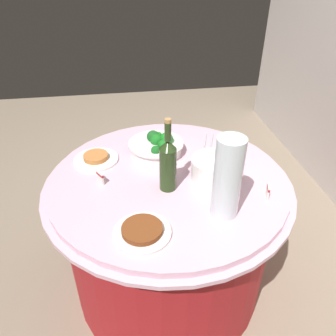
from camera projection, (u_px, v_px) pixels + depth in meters
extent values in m
plane|color=gray|center=(168.00, 279.00, 1.97)|extent=(6.00, 6.00, 0.00)
cylinder|color=maroon|center=(168.00, 237.00, 1.78)|extent=(1.01, 1.01, 0.69)
cylinder|color=#E0B2C6|center=(168.00, 184.00, 1.58)|extent=(1.16, 1.16, 0.02)
cylinder|color=#E0B2C6|center=(168.00, 180.00, 1.57)|extent=(1.10, 1.10, 0.03)
cylinder|color=white|center=(156.00, 149.00, 1.72)|extent=(0.26, 0.26, 0.05)
cylinder|color=white|center=(156.00, 144.00, 1.71)|extent=(0.28, 0.28, 0.01)
sphere|color=#196B1E|center=(163.00, 145.00, 1.64)|extent=(0.06, 0.06, 0.06)
sphere|color=#19711E|center=(158.00, 136.00, 1.74)|extent=(0.05, 0.05, 0.05)
sphere|color=#19771E|center=(167.00, 139.00, 1.70)|extent=(0.07, 0.07, 0.07)
sphere|color=#195E1E|center=(156.00, 150.00, 1.63)|extent=(0.05, 0.05, 0.05)
sphere|color=#196B1E|center=(157.00, 140.00, 1.70)|extent=(0.07, 0.07, 0.07)
sphere|color=#19541E|center=(153.00, 137.00, 1.72)|extent=(0.06, 0.06, 0.06)
cylinder|color=white|center=(213.00, 177.00, 1.55)|extent=(0.21, 0.21, 0.01)
cylinder|color=white|center=(213.00, 175.00, 1.55)|extent=(0.21, 0.21, 0.01)
cylinder|color=white|center=(214.00, 173.00, 1.54)|extent=(0.21, 0.21, 0.01)
cylinder|color=white|center=(214.00, 171.00, 1.54)|extent=(0.21, 0.21, 0.01)
cylinder|color=white|center=(214.00, 170.00, 1.53)|extent=(0.21, 0.21, 0.01)
cylinder|color=white|center=(214.00, 168.00, 1.53)|extent=(0.21, 0.21, 0.01)
cylinder|color=white|center=(214.00, 166.00, 1.52)|extent=(0.21, 0.21, 0.01)
cylinder|color=white|center=(214.00, 164.00, 1.51)|extent=(0.21, 0.21, 0.01)
cylinder|color=white|center=(215.00, 162.00, 1.51)|extent=(0.21, 0.21, 0.01)
cylinder|color=white|center=(215.00, 160.00, 1.50)|extent=(0.21, 0.21, 0.01)
cylinder|color=#253918|center=(168.00, 169.00, 1.44)|extent=(0.07, 0.07, 0.20)
cone|color=#253918|center=(168.00, 145.00, 1.37)|extent=(0.07, 0.07, 0.04)
cylinder|color=#253918|center=(168.00, 132.00, 1.34)|extent=(0.03, 0.03, 0.08)
cylinder|color=#B2844C|center=(168.00, 121.00, 1.31)|extent=(0.03, 0.03, 0.02)
cylinder|color=silver|center=(228.00, 178.00, 1.26)|extent=(0.11, 0.11, 0.34)
sphere|color=#E5B26B|center=(226.00, 208.00, 1.32)|extent=(0.06, 0.06, 0.06)
sphere|color=#E5B26B|center=(228.00, 202.00, 1.35)|extent=(0.06, 0.06, 0.06)
sphere|color=#E5B26B|center=(219.00, 203.00, 1.34)|extent=(0.06, 0.06, 0.06)
sphere|color=#72C64C|center=(230.00, 197.00, 1.29)|extent=(0.06, 0.06, 0.06)
sphere|color=#72C64C|center=(226.00, 191.00, 1.32)|extent=(0.06, 0.06, 0.06)
sphere|color=#72C64C|center=(220.00, 195.00, 1.30)|extent=(0.06, 0.06, 0.06)
sphere|color=red|center=(232.00, 184.00, 1.27)|extent=(0.06, 0.06, 0.06)
sphere|color=red|center=(225.00, 180.00, 1.29)|extent=(0.06, 0.06, 0.06)
sphere|color=red|center=(224.00, 185.00, 1.26)|extent=(0.06, 0.06, 0.06)
sphere|color=#E5B26B|center=(233.00, 170.00, 1.25)|extent=(0.06, 0.06, 0.06)
sphere|color=#E5B26B|center=(223.00, 170.00, 1.26)|extent=(0.06, 0.06, 0.06)
sphere|color=#E5B26B|center=(228.00, 175.00, 1.23)|extent=(0.06, 0.06, 0.06)
cylinder|color=silver|center=(205.00, 141.00, 1.84)|extent=(0.15, 0.06, 0.01)
cylinder|color=silver|center=(212.00, 141.00, 1.83)|extent=(0.15, 0.06, 0.01)
sphere|color=silver|center=(207.00, 148.00, 1.77)|extent=(0.01, 0.01, 0.01)
cylinder|color=white|center=(96.00, 160.00, 1.67)|extent=(0.22, 0.22, 0.01)
cylinder|color=#B77038|center=(96.00, 157.00, 1.66)|extent=(0.12, 0.12, 0.02)
cylinder|color=white|center=(142.00, 233.00, 1.25)|extent=(0.22, 0.22, 0.01)
cylinder|color=brown|center=(142.00, 229.00, 1.24)|extent=(0.15, 0.15, 0.02)
cube|color=white|center=(268.00, 191.00, 1.43)|extent=(0.05, 0.02, 0.05)
cube|color=maroon|center=(268.00, 188.00, 1.42)|extent=(0.05, 0.02, 0.01)
cube|color=white|center=(100.00, 178.00, 1.51)|extent=(0.05, 0.03, 0.05)
cube|color=maroon|center=(100.00, 175.00, 1.50)|extent=(0.05, 0.03, 0.01)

